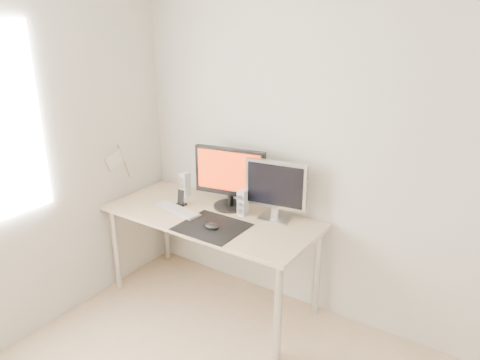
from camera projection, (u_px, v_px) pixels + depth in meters
The scene contains 11 objects.
wall_back at pixel (357, 156), 3.05m from camera, with size 3.50×3.50×0.00m, color silver.
mousepad at pixel (212, 227), 3.24m from camera, with size 0.45×0.40×0.00m, color black.
mouse at pixel (212, 226), 3.19m from camera, with size 0.12×0.07×0.04m, color black.
desk at pixel (211, 224), 3.46m from camera, with size 1.60×0.70×0.73m.
main_monitor at pixel (230, 176), 3.47m from camera, with size 0.55×0.30×0.47m.
second_monitor at pixel (276, 188), 3.28m from camera, with size 0.45×0.19×0.43m.
speaker_left at pixel (185, 185), 3.74m from camera, with size 0.06×0.08×0.19m.
speaker_right at pixel (243, 203), 3.39m from camera, with size 0.06×0.08×0.19m.
keyboard at pixel (177, 210), 3.50m from camera, with size 0.43×0.18×0.02m.
phone_dock at pixel (181, 201), 3.58m from camera, with size 0.07×0.06×0.12m.
pennant at pixel (118, 160), 3.62m from camera, with size 0.01×0.23×0.29m.
Camera 1 is at (0.99, -1.10, 2.16)m, focal length 35.00 mm.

